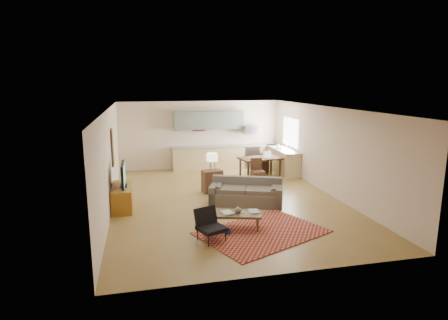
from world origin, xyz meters
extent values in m
plane|color=olive|center=(0.00, 0.00, 0.00)|extent=(9.00, 9.00, 0.00)
plane|color=white|center=(0.00, 0.00, 2.70)|extent=(9.00, 9.00, 0.00)
plane|color=beige|center=(0.00, 4.50, 1.35)|extent=(6.50, 0.00, 6.50)
plane|color=beige|center=(0.00, -4.50, 1.35)|extent=(6.50, 0.00, 6.50)
plane|color=beige|center=(-3.25, 0.00, 1.35)|extent=(0.00, 9.00, 9.00)
plane|color=beige|center=(3.25, 0.00, 1.35)|extent=(0.00, 9.00, 9.00)
cube|color=#A5A8AD|center=(2.00, 4.18, 0.45)|extent=(0.62, 0.62, 0.90)
cube|color=#A5A8AD|center=(2.00, 4.20, 1.55)|extent=(0.62, 0.40, 0.35)
cube|color=slate|center=(0.30, 4.33, 1.95)|extent=(2.80, 0.34, 0.70)
cube|color=white|center=(3.23, 3.00, 1.55)|extent=(0.02, 1.40, 1.05)
cube|color=maroon|center=(0.25, -2.60, 0.01)|extent=(3.28, 2.85, 0.02)
imported|color=maroon|center=(-0.61, -2.21, 0.40)|extent=(0.35, 0.40, 0.03)
imported|color=navy|center=(0.03, -2.21, 0.40)|extent=(0.30, 0.37, 0.02)
imported|color=black|center=(-0.23, -2.20, 0.48)|extent=(0.17, 0.17, 0.17)
imported|color=#F7ECC3|center=(2.83, 3.17, 1.02)|extent=(0.12, 0.12, 0.19)
camera|label=1|loc=(-2.42, -10.34, 3.40)|focal=30.00mm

